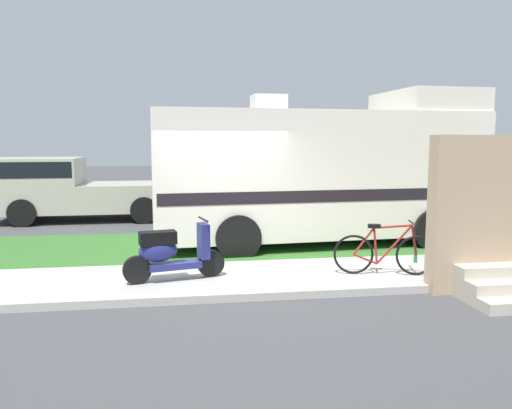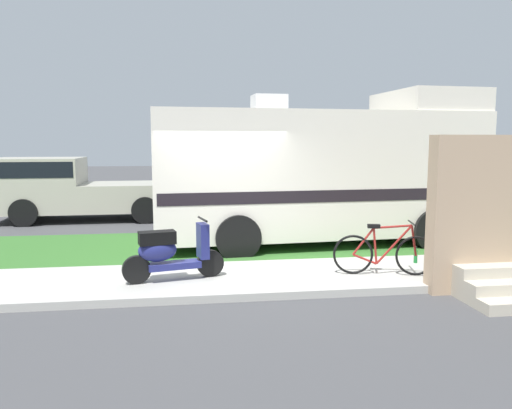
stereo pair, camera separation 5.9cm
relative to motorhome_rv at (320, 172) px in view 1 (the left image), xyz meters
The scene contains 9 objects.
ground_plane 3.28m from the motorhome_rv, 143.69° to the right, with size 80.00×80.00×0.00m, color #424244.
sidewalk 4.01m from the motorhome_rv, 128.48° to the right, with size 24.00×2.00×0.12m.
grass_strip 2.80m from the motorhome_rv, behind, with size 24.00×3.40×0.08m.
motorhome_rv is the anchor object (origin of this frame).
scooter 4.55m from the motorhome_rv, 137.16° to the right, with size 1.60×0.62×0.97m.
bicycle 3.37m from the motorhome_rv, 85.93° to the right, with size 1.63×0.57×0.88m.
pickup_truck_near 7.71m from the motorhome_rv, 145.04° to the left, with size 5.44×2.25×1.84m.
porch_steps 4.35m from the motorhome_rv, 67.54° to the right, with size 2.00×1.26×2.40m.
bottle_green 3.04m from the motorhome_rv, 65.67° to the right, with size 0.07×0.07×0.30m.
Camera 1 is at (-0.76, -9.10, 2.29)m, focal length 34.95 mm.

